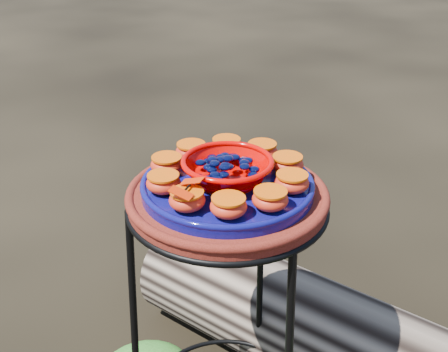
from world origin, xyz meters
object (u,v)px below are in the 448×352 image
at_px(plant_stand, 227,338).
at_px(cobalt_plate, 227,187).
at_px(terracotta_saucer, 227,199).
at_px(red_bowl, 227,171).

bearing_deg(plant_stand, cobalt_plate, 0.00).
distance_m(terracotta_saucer, cobalt_plate, 0.03).
distance_m(terracotta_saucer, red_bowl, 0.06).
xyz_separation_m(terracotta_saucer, red_bowl, (0.00, 0.00, 0.06)).
height_order(plant_stand, cobalt_plate, cobalt_plate).
bearing_deg(cobalt_plate, red_bowl, 0.00).
height_order(plant_stand, red_bowl, red_bowl).
xyz_separation_m(plant_stand, red_bowl, (0.00, 0.00, 0.43)).
bearing_deg(red_bowl, terracotta_saucer, 0.00).
bearing_deg(red_bowl, cobalt_plate, 0.00).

